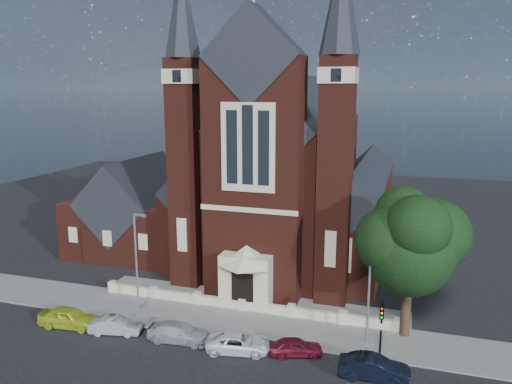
# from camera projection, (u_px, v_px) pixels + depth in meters

# --- Properties ---
(ground) EXTENTS (120.00, 120.00, 0.00)m
(ground) POSITION_uv_depth(u_px,v_px,m) (271.00, 274.00, 48.08)
(ground) COLOR black
(ground) RESTS_ON ground
(pavement_strip) EXTENTS (60.00, 5.00, 0.12)m
(pavement_strip) POSITION_uv_depth(u_px,v_px,m) (234.00, 321.00, 38.27)
(pavement_strip) COLOR slate
(pavement_strip) RESTS_ON ground
(forecourt_paving) EXTENTS (26.00, 3.00, 0.14)m
(forecourt_paving) POSITION_uv_depth(u_px,v_px,m) (250.00, 301.00, 42.01)
(forecourt_paving) COLOR slate
(forecourt_paving) RESTS_ON ground
(forecourt_wall) EXTENTS (24.00, 0.40, 0.90)m
(forecourt_wall) POSITION_uv_depth(u_px,v_px,m) (243.00, 311.00, 40.14)
(forecourt_wall) COLOR beige
(forecourt_wall) RESTS_ON ground
(church) EXTENTS (20.01, 34.90, 29.20)m
(church) POSITION_uv_depth(u_px,v_px,m) (292.00, 176.00, 53.81)
(church) COLOR #4A1C13
(church) RESTS_ON ground
(parish_hall) EXTENTS (12.00, 12.20, 10.24)m
(parish_hall) POSITION_uv_depth(u_px,v_px,m) (139.00, 214.00, 54.74)
(parish_hall) COLOR #4A1C13
(parish_hall) RESTS_ON ground
(street_tree) EXTENTS (6.40, 6.60, 10.70)m
(street_tree) POSITION_uv_depth(u_px,v_px,m) (412.00, 245.00, 34.28)
(street_tree) COLOR black
(street_tree) RESTS_ON ground
(street_lamp_left) EXTENTS (1.16, 0.22, 8.09)m
(street_lamp_left) POSITION_uv_depth(u_px,v_px,m) (137.00, 256.00, 39.18)
(street_lamp_left) COLOR gray
(street_lamp_left) RESTS_ON ground
(street_lamp_right) EXTENTS (1.16, 0.22, 8.09)m
(street_lamp_right) POSITION_uv_depth(u_px,v_px,m) (371.00, 283.00, 33.90)
(street_lamp_right) COLOR gray
(street_lamp_right) RESTS_ON ground
(traffic_signal) EXTENTS (0.28, 0.42, 4.00)m
(traffic_signal) POSITION_uv_depth(u_px,v_px,m) (381.00, 322.00, 32.58)
(traffic_signal) COLOR black
(traffic_signal) RESTS_ON ground
(car_lime_van) EXTENTS (4.63, 2.28, 1.52)m
(car_lime_van) POSITION_uv_depth(u_px,v_px,m) (69.00, 317.00, 37.27)
(car_lime_van) COLOR #B0C427
(car_lime_van) RESTS_ON ground
(car_silver_a) EXTENTS (3.95, 2.13, 1.24)m
(car_silver_a) POSITION_uv_depth(u_px,v_px,m) (116.00, 326.00, 36.29)
(car_silver_a) COLOR #9A9CA1
(car_silver_a) RESTS_ON ground
(car_silver_b) EXTENTS (4.65, 2.18, 1.31)m
(car_silver_b) POSITION_uv_depth(u_px,v_px,m) (179.00, 332.00, 35.20)
(car_silver_b) COLOR #B0B2B8
(car_silver_b) RESTS_ON ground
(car_white_suv) EXTENTS (4.78, 2.91, 1.24)m
(car_white_suv) POSITION_uv_depth(u_px,v_px,m) (239.00, 343.00, 33.80)
(car_white_suv) COLOR white
(car_white_suv) RESTS_ON ground
(car_dark_red) EXTENTS (3.86, 2.49, 1.22)m
(car_dark_red) POSITION_uv_depth(u_px,v_px,m) (295.00, 347.00, 33.32)
(car_dark_red) COLOR maroon
(car_dark_red) RESTS_ON ground
(car_navy) EXTENTS (4.43, 1.74, 1.44)m
(car_navy) POSITION_uv_depth(u_px,v_px,m) (374.00, 368.00, 30.62)
(car_navy) COLOR black
(car_navy) RESTS_ON ground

